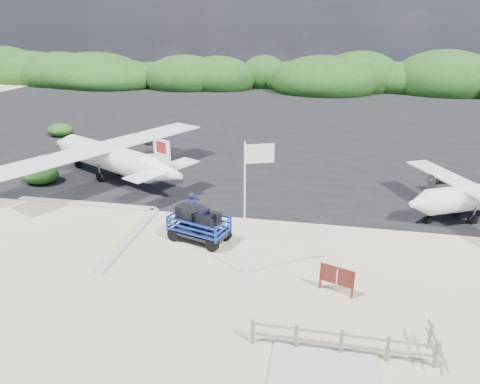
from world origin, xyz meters
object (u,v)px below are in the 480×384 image
object	(u,v)px
signboard	(335,293)
crew_a	(192,208)
flagpole	(244,273)
crew_b	(193,223)
baggage_cart	(200,240)
aircraft_small	(200,112)
crew_c	(207,227)
aircraft_large	(431,141)

from	to	relation	value
signboard	crew_a	bearing A→B (deg)	165.89
flagpole	crew_b	distance (m)	4.34
baggage_cart	flagpole	size ratio (longest dim) A/B	0.53
flagpole	crew_b	bearing A→B (deg)	138.60
flagpole	crew_a	bearing A→B (deg)	129.91
crew_a	crew_b	bearing A→B (deg)	99.36
crew_b	aircraft_small	bearing A→B (deg)	-75.69
signboard	crew_b	world-z (taller)	crew_b
flagpole	signboard	size ratio (longest dim) A/B	3.91
baggage_cart	crew_b	distance (m)	0.94
crew_c	aircraft_large	distance (m)	27.84
aircraft_large	aircraft_small	xyz separation A→B (m)	(-24.91, 8.92, 0.00)
baggage_cart	signboard	xyz separation A→B (m)	(6.79, -3.35, 0.00)
crew_b	aircraft_large	xyz separation A→B (m)	(16.38, 22.66, -0.83)
crew_c	aircraft_small	size ratio (longest dim) A/B	0.23
crew_b	flagpole	bearing A→B (deg)	137.80
flagpole	crew_a	xyz separation A→B (m)	(-3.72, 4.45, 0.92)
signboard	flagpole	bearing A→B (deg)	-170.80
flagpole	signboard	bearing A→B (deg)	-10.72
baggage_cart	crew_c	world-z (taller)	crew_c
crew_a	aircraft_large	size ratio (longest dim) A/B	0.11
signboard	crew_b	xyz separation A→B (m)	(-7.18, 3.57, 0.83)
signboard	crew_a	size ratio (longest dim) A/B	0.84
crew_b	crew_c	bearing A→B (deg)	152.53
crew_c	aircraft_large	xyz separation A→B (m)	(15.52, 23.09, -0.93)
aircraft_large	aircraft_small	size ratio (longest dim) A/B	1.99
crew_a	crew_b	world-z (taller)	crew_a
flagpole	crew_c	distance (m)	3.45
signboard	crew_a	xyz separation A→B (m)	(-7.71, 5.20, 0.92)
baggage_cart	signboard	world-z (taller)	baggage_cart
crew_c	aircraft_small	xyz separation A→B (m)	(-9.39, 32.01, -0.93)
baggage_cart	signboard	size ratio (longest dim) A/B	2.07
signboard	crew_c	size ratio (longest dim) A/B	0.83
baggage_cart	flagpole	distance (m)	3.82
baggage_cart	crew_a	distance (m)	2.26
crew_b	crew_c	size ratio (longest dim) A/B	0.89
flagpole	crew_c	xyz separation A→B (m)	(-2.32, 2.38, 0.93)
aircraft_small	aircraft_large	bearing A→B (deg)	135.58
baggage_cart	crew_a	bearing A→B (deg)	133.72
crew_a	aircraft_small	size ratio (longest dim) A/B	0.23
flagpole	aircraft_small	xyz separation A→B (m)	(-11.72, 34.39, 0.00)
crew_c	aircraft_small	distance (m)	33.37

